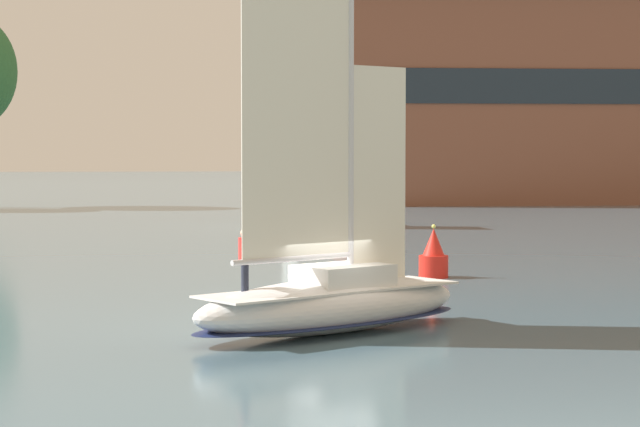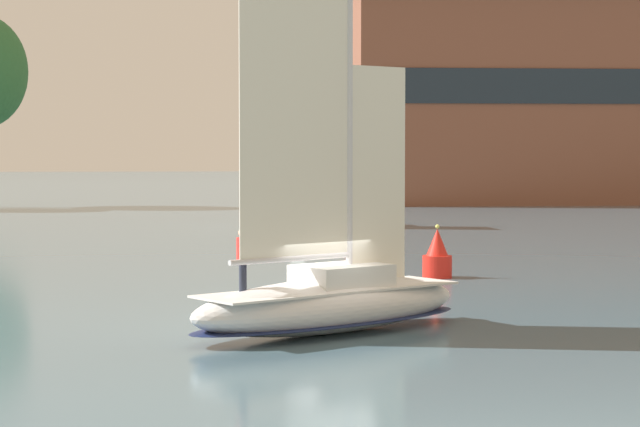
{
  "view_description": "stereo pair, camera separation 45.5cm",
  "coord_description": "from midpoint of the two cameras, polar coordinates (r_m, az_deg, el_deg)",
  "views": [
    {
      "loc": [
        -3.57,
        -33.71,
        5.18
      ],
      "look_at": [
        0.0,
        3.0,
        3.11
      ],
      "focal_mm": 70.0,
      "sensor_mm": 36.0,
      "label": 1
    },
    {
      "loc": [
        -3.12,
        -33.75,
        5.18
      ],
      "look_at": [
        0.0,
        3.0,
        3.11
      ],
      "focal_mm": 70.0,
      "sensor_mm": 36.0,
      "label": 2
    }
  ],
  "objects": [
    {
      "name": "ground_plane",
      "position": [
        34.29,
        0.81,
        -5.48
      ],
      "size": [
        400.0,
        400.0,
        0.0
      ],
      "primitive_type": "plane",
      "color": "slate"
    },
    {
      "name": "waterfront_building",
      "position": [
        111.67,
        9.25,
        5.35
      ],
      "size": [
        31.06,
        14.94,
        18.79
      ],
      "color": "brown",
      "rests_on": "ground"
    },
    {
      "name": "sailboat_main",
      "position": [
        34.16,
        0.82,
        -3.83
      ],
      "size": [
        8.87,
        7.07,
        12.35
      ],
      "color": "silver",
      "rests_on": "ground"
    },
    {
      "name": "sailboat_moored_near_marina",
      "position": [
        78.5,
        -0.86,
        0.02
      ],
      "size": [
        2.91,
        7.28,
        9.75
      ],
      "color": "maroon",
      "rests_on": "ground"
    },
    {
      "name": "channel_buoy",
      "position": [
        48.46,
        5.65,
        -1.97
      ],
      "size": [
        1.14,
        1.14,
        2.06
      ],
      "color": "red",
      "rests_on": "ground"
    }
  ]
}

